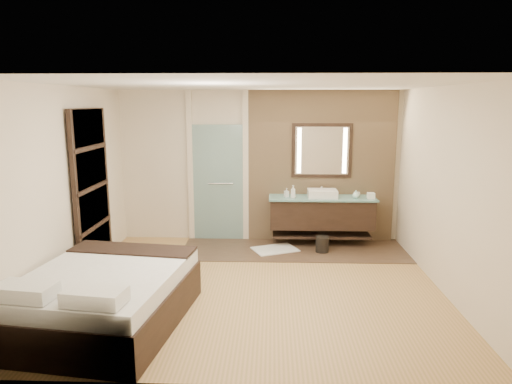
{
  "coord_description": "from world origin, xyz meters",
  "views": [
    {
      "loc": [
        0.23,
        -5.9,
        2.47
      ],
      "look_at": [
        -0.01,
        0.6,
        1.2
      ],
      "focal_mm": 32.0,
      "sensor_mm": 36.0,
      "label": 1
    }
  ],
  "objects_px": {
    "waste_bin": "(322,245)",
    "mirror_unit": "(322,151)",
    "vanity": "(322,213)",
    "bed": "(105,297)"
  },
  "relations": [
    {
      "from": "waste_bin",
      "to": "mirror_unit",
      "type": "bearing_deg",
      "value": 87.88
    },
    {
      "from": "vanity",
      "to": "mirror_unit",
      "type": "distance_m",
      "value": 1.1
    },
    {
      "from": "bed",
      "to": "vanity",
      "type": "bearing_deg",
      "value": 55.82
    },
    {
      "from": "vanity",
      "to": "waste_bin",
      "type": "xyz_separation_m",
      "value": [
        -0.03,
        -0.44,
        -0.44
      ]
    },
    {
      "from": "mirror_unit",
      "to": "bed",
      "type": "relative_size",
      "value": 0.47
    },
    {
      "from": "vanity",
      "to": "bed",
      "type": "xyz_separation_m",
      "value": [
        -2.75,
        -3.08,
        -0.25
      ]
    },
    {
      "from": "mirror_unit",
      "to": "waste_bin",
      "type": "relative_size",
      "value": 3.83
    },
    {
      "from": "waste_bin",
      "to": "vanity",
      "type": "bearing_deg",
      "value": 86.73
    },
    {
      "from": "mirror_unit",
      "to": "bed",
      "type": "height_order",
      "value": "mirror_unit"
    },
    {
      "from": "waste_bin",
      "to": "bed",
      "type": "bearing_deg",
      "value": -135.95
    }
  ]
}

